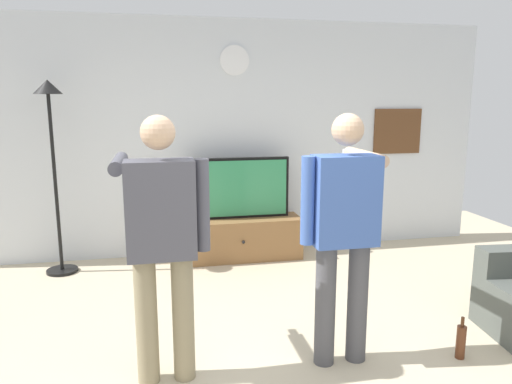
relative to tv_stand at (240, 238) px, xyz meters
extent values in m
cube|color=silver|center=(-0.15, 0.35, 1.11)|extent=(6.40, 0.10, 2.70)
cube|color=olive|center=(0.00, 0.00, 0.00)|extent=(1.39, 0.42, 0.47)
sphere|color=black|center=(0.00, -0.23, 0.02)|extent=(0.04, 0.04, 0.04)
cube|color=black|center=(0.00, 0.05, 0.58)|extent=(1.15, 0.06, 0.69)
cube|color=#338C59|center=(0.00, 0.02, 0.58)|extent=(1.09, 0.01, 0.63)
cylinder|color=white|center=(0.00, 0.29, 2.00)|extent=(0.33, 0.03, 0.33)
cube|color=brown|center=(2.05, 0.30, 1.18)|extent=(0.62, 0.04, 0.55)
cylinder|color=black|center=(-1.93, -0.06, -0.22)|extent=(0.32, 0.32, 0.03)
cylinder|color=black|center=(-1.93, -0.06, 0.71)|extent=(0.04, 0.04, 1.83)
cone|color=black|center=(-1.93, -0.06, 1.69)|extent=(0.28, 0.28, 0.14)
cylinder|color=gray|center=(-1.00, -2.30, 0.18)|extent=(0.14, 0.14, 0.84)
cylinder|color=gray|center=(-0.77, -2.30, 0.18)|extent=(0.14, 0.14, 0.84)
cube|color=#4C4C56|center=(-0.89, -2.30, 0.91)|extent=(0.42, 0.22, 0.61)
sphere|color=tan|center=(-0.89, -2.30, 1.38)|extent=(0.21, 0.21, 0.21)
cylinder|color=#4C4C56|center=(-1.14, -2.01, 1.16)|extent=(0.09, 0.58, 0.09)
cube|color=white|center=(-1.14, -1.69, 1.16)|extent=(0.04, 0.12, 0.04)
cylinder|color=#4C4C56|center=(-0.63, -2.30, 0.92)|extent=(0.09, 0.09, 0.58)
cylinder|color=#4C4C51|center=(0.19, -2.32, 0.19)|extent=(0.14, 0.14, 0.85)
cylinder|color=#4C4C51|center=(0.42, -2.32, 0.19)|extent=(0.14, 0.14, 0.85)
cube|color=#3F60AD|center=(0.31, -2.32, 0.92)|extent=(0.43, 0.22, 0.60)
sphere|color=tan|center=(0.31, -2.32, 1.38)|extent=(0.21, 0.21, 0.21)
cylinder|color=#3F60AD|center=(0.05, -2.32, 0.93)|extent=(0.09, 0.09, 0.58)
cylinder|color=tan|center=(0.56, -2.03, 1.17)|extent=(0.09, 0.58, 0.09)
cube|color=white|center=(0.56, -1.71, 1.17)|extent=(0.04, 0.12, 0.04)
cylinder|color=#592D19|center=(1.15, -2.46, -0.12)|extent=(0.07, 0.07, 0.24)
cylinder|color=#4C2814|center=(1.15, -2.46, 0.04)|extent=(0.02, 0.02, 0.07)
camera|label=1|loc=(-0.90, -5.22, 1.57)|focal=33.61mm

